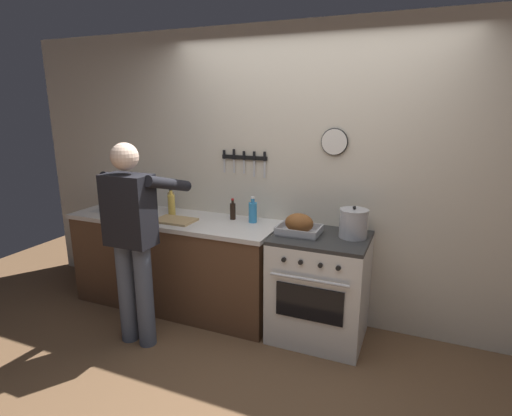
% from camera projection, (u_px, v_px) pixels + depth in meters
% --- Properties ---
extents(ground_plane, '(8.00, 8.00, 0.00)m').
position_uv_depth(ground_plane, '(247.00, 403.00, 2.69)').
color(ground_plane, brown).
extents(wall_back, '(6.00, 0.13, 2.60)m').
position_uv_depth(wall_back, '(309.00, 178.00, 3.57)').
color(wall_back, beige).
rests_on(wall_back, ground).
extents(counter_block, '(2.03, 0.65, 0.90)m').
position_uv_depth(counter_block, '(175.00, 261.00, 3.91)').
color(counter_block, brown).
rests_on(counter_block, ground).
extents(stove, '(0.76, 0.67, 0.90)m').
position_uv_depth(stove, '(319.00, 287.00, 3.37)').
color(stove, white).
rests_on(stove, ground).
extents(person_cook, '(0.51, 0.63, 1.66)m').
position_uv_depth(person_cook, '(133.00, 233.00, 3.18)').
color(person_cook, '#4C566B').
rests_on(person_cook, ground).
extents(roasting_pan, '(0.35, 0.26, 0.17)m').
position_uv_depth(roasting_pan, '(299.00, 225.00, 3.30)').
color(roasting_pan, '#B7B7BC').
rests_on(roasting_pan, stove).
extents(stock_pot, '(0.23, 0.23, 0.26)m').
position_uv_depth(stock_pot, '(353.00, 223.00, 3.21)').
color(stock_pot, '#B7B7BC').
rests_on(stock_pot, stove).
extents(cutting_board, '(0.36, 0.24, 0.02)m').
position_uv_depth(cutting_board, '(175.00, 220.00, 3.67)').
color(cutting_board, tan).
rests_on(cutting_board, counter_block).
extents(bottle_dish_soap, '(0.07, 0.07, 0.24)m').
position_uv_depth(bottle_dish_soap, '(253.00, 212.00, 3.62)').
color(bottle_dish_soap, '#338CCC').
rests_on(bottle_dish_soap, counter_block).
extents(bottle_soy_sauce, '(0.05, 0.05, 0.20)m').
position_uv_depth(bottle_soy_sauce, '(233.00, 211.00, 3.72)').
color(bottle_soy_sauce, black).
rests_on(bottle_soy_sauce, counter_block).
extents(bottle_vinegar, '(0.07, 0.07, 0.25)m').
position_uv_depth(bottle_vinegar, '(171.00, 201.00, 3.97)').
color(bottle_vinegar, '#997F4C').
rests_on(bottle_vinegar, counter_block).
extents(bottle_cooking_oil, '(0.07, 0.07, 0.26)m').
position_uv_depth(bottle_cooking_oil, '(172.00, 205.00, 3.83)').
color(bottle_cooking_oil, gold).
rests_on(bottle_cooking_oil, counter_block).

